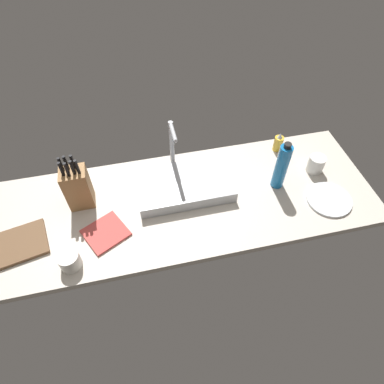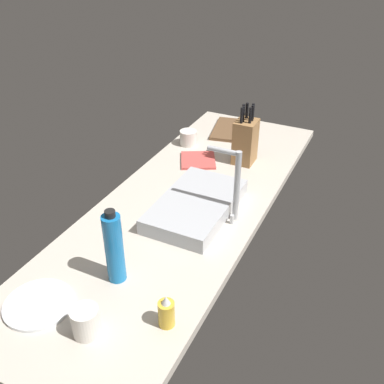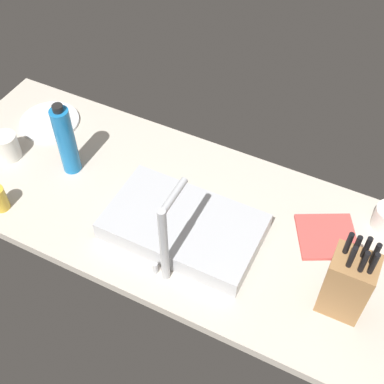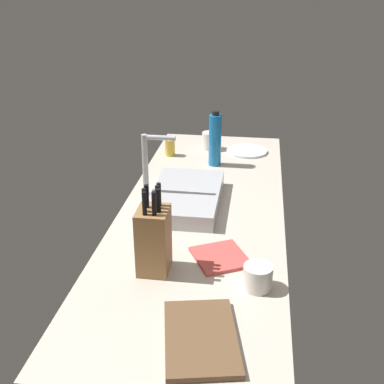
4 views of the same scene
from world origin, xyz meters
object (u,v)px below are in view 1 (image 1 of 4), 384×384
object	(u,v)px
faucet	(172,144)
dish_towel	(106,233)
cutting_board	(12,247)
soap_bottle	(278,143)
ceramic_cup	(70,260)
water_bottle	(281,166)
dinner_plate	(329,199)
knife_block	(77,187)
coffee_mug	(316,164)
sink_basin	(184,185)

from	to	relation	value
faucet	dish_towel	distance (cm)	53.58
cutting_board	dish_towel	bearing A→B (deg)	-2.12
cutting_board	dish_towel	size ratio (longest dim) A/B	1.67
soap_bottle	ceramic_cup	distance (cm)	123.49
water_bottle	dinner_plate	world-z (taller)	water_bottle
knife_block	soap_bottle	bearing A→B (deg)	7.18
knife_block	dish_towel	distance (cm)	25.56
faucet	water_bottle	xyz separation A→B (cm)	(49.79, -21.98, -4.61)
soap_bottle	dish_towel	xyz separation A→B (cm)	(-98.39, -35.67, -4.31)
faucet	water_bottle	size ratio (longest dim) A/B	1.10
cutting_board	coffee_mug	distance (cm)	153.38
sink_basin	cutting_board	xyz separation A→B (cm)	(-81.85, -16.66, -2.35)
sink_basin	cutting_board	size ratio (longest dim) A/B	1.59
sink_basin	faucet	xyz separation A→B (cm)	(-2.47, 15.06, 14.66)
ceramic_cup	faucet	bearing A→B (deg)	40.84
cutting_board	soap_bottle	xyz separation A→B (cm)	(139.47, 34.15, 4.01)
faucet	cutting_board	distance (cm)	87.15
soap_bottle	ceramic_cup	size ratio (longest dim) A/B	1.27
water_bottle	dish_towel	size ratio (longest dim) A/B	1.57
cutting_board	coffee_mug	size ratio (longest dim) A/B	3.15
coffee_mug	soap_bottle	bearing A→B (deg)	123.71
sink_basin	ceramic_cup	world-z (taller)	ceramic_cup
cutting_board	water_bottle	xyz separation A→B (cm)	(129.17, 9.75, 12.39)
sink_basin	water_bottle	world-z (taller)	water_bottle
cutting_board	dinner_plate	xyz separation A→B (cm)	(150.75, -6.30, -0.30)
dinner_plate	ceramic_cup	xyz separation A→B (cm)	(-124.80, -8.15, 3.32)
cutting_board	coffee_mug	world-z (taller)	coffee_mug
coffee_mug	sink_basin	bearing A→B (deg)	178.16
knife_block	coffee_mug	size ratio (longest dim) A/B	3.13
cutting_board	dinner_plate	bearing A→B (deg)	-2.39
dinner_plate	coffee_mug	size ratio (longest dim) A/B	2.34
knife_block	soap_bottle	size ratio (longest dim) A/B	2.56
dinner_plate	coffee_mug	bearing A→B (deg)	84.74
faucet	dish_towel	size ratio (longest dim) A/B	1.72
cutting_board	ceramic_cup	distance (cm)	29.86
ceramic_cup	cutting_board	bearing A→B (deg)	150.88
faucet	coffee_mug	size ratio (longest dim) A/B	3.25
soap_bottle	coffee_mug	distance (cm)	23.76
faucet	water_bottle	world-z (taller)	faucet
sink_basin	dinner_plate	size ratio (longest dim) A/B	2.14
sink_basin	dish_towel	xyz separation A→B (cm)	(-40.76, -18.18, -2.65)
soap_bottle	water_bottle	bearing A→B (deg)	-112.89
faucet	coffee_mug	distance (cm)	76.45
cutting_board	dinner_plate	size ratio (longest dim) A/B	1.35
cutting_board	water_bottle	distance (cm)	130.12
coffee_mug	faucet	bearing A→B (deg)	166.69
soap_bottle	water_bottle	size ratio (longest dim) A/B	0.41
cutting_board	sink_basin	bearing A→B (deg)	11.51
dinner_plate	ceramic_cup	bearing A→B (deg)	-176.26
water_bottle	knife_block	bearing A→B (deg)	174.37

